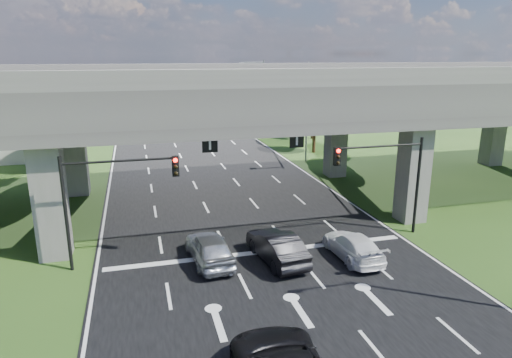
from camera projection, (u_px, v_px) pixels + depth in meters
name	position (u px, v px, depth m)	size (l,w,h in m)	color
ground	(280.00, 282.00, 22.30)	(160.00, 160.00, 0.00)	#254315
road	(236.00, 214.00, 31.61)	(18.00, 120.00, 0.03)	black
overpass	(228.00, 97.00, 31.38)	(80.00, 15.00, 10.00)	#34322F
signal_right	(387.00, 170.00, 26.81)	(5.76, 0.54, 6.00)	black
signal_left	(109.00, 189.00, 22.92)	(5.76, 0.54, 6.00)	black
streetlight_far	(303.00, 105.00, 45.62)	(3.38, 0.25, 10.00)	gray
streetlight_beyond	(261.00, 92.00, 60.52)	(3.38, 0.25, 10.00)	gray
tree_left_near	(49.00, 121.00, 41.77)	(4.50, 4.50, 7.80)	black
tree_left_mid	(32.00, 118.00, 48.65)	(3.91, 3.90, 6.76)	black
tree_left_far	(79.00, 101.00, 56.84)	(4.80, 4.80, 8.32)	black
tree_right_near	(315.00, 112.00, 50.44)	(4.20, 4.20, 7.28)	black
tree_right_mid	(313.00, 107.00, 58.72)	(3.91, 3.90, 6.76)	black
tree_right_far	(266.00, 97.00, 65.01)	(4.50, 4.50, 7.80)	black
car_silver	(210.00, 248.00, 24.13)	(1.93, 4.79, 1.63)	#B0B3B8
car_dark	(277.00, 247.00, 24.27)	(1.70, 4.89, 1.61)	black
car_white	(353.00, 246.00, 24.71)	(1.91, 4.70, 1.36)	white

